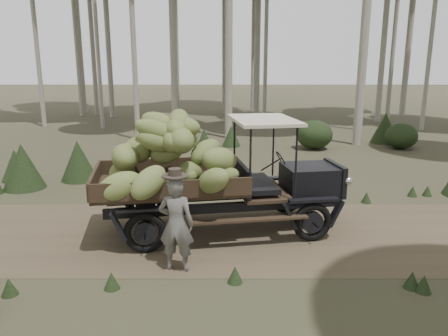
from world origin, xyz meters
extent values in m
plane|color=#473D2B|center=(0.00, 0.00, 0.00)|extent=(120.00, 120.00, 0.00)
cube|color=brown|center=(0.00, 0.00, 0.00)|extent=(70.00, 4.00, 0.01)
cube|color=black|center=(0.45, 0.56, 1.11)|extent=(1.27, 1.22, 0.61)
cube|color=black|center=(1.05, 0.66, 1.11)|extent=(0.29, 1.11, 0.69)
cube|color=black|center=(-1.08, 0.30, 1.22)|extent=(0.35, 1.54, 0.61)
cube|color=#38281C|center=(-2.60, 0.04, 1.11)|extent=(3.39, 2.48, 0.09)
cube|color=#38281C|center=(-2.77, 1.02, 1.30)|extent=(3.06, 0.58, 0.35)
cube|color=#38281C|center=(-2.44, -0.94, 1.30)|extent=(3.06, 0.58, 0.35)
cube|color=#38281C|center=(-4.13, -0.22, 1.30)|extent=(0.40, 1.97, 0.35)
cube|color=beige|center=(-0.61, 0.38, 2.45)|extent=(1.57, 2.07, 0.07)
cube|color=black|center=(-1.53, 0.65, 0.69)|extent=(5.03, 0.96, 0.20)
cube|color=black|center=(-1.39, -0.18, 0.69)|extent=(5.03, 0.96, 0.20)
torus|color=black|center=(0.08, 1.39, 0.42)|extent=(0.85, 0.29, 0.84)
torus|color=black|center=(0.38, -0.35, 0.42)|extent=(0.85, 0.29, 0.84)
torus|color=black|center=(-3.30, 0.82, 0.42)|extent=(0.85, 0.29, 0.84)
torus|color=black|center=(-3.00, -0.93, 0.42)|extent=(0.85, 0.29, 0.84)
sphere|color=beige|center=(1.05, 1.16, 1.16)|extent=(0.20, 0.20, 0.20)
sphere|color=beige|center=(1.22, 0.18, 1.16)|extent=(0.20, 0.20, 0.20)
ellipsoid|color=olive|center=(-2.19, 0.10, 1.38)|extent=(0.81, 1.00, 0.59)
ellipsoid|color=olive|center=(-3.32, 0.37, 1.81)|extent=(1.01, 1.06, 0.74)
ellipsoid|color=olive|center=(-2.84, -0.17, 2.11)|extent=(0.98, 0.73, 0.67)
ellipsoid|color=olive|center=(-2.41, 0.21, 2.43)|extent=(0.52, 0.92, 0.74)
ellipsoid|color=olive|center=(-2.28, 0.07, 1.33)|extent=(0.75, 0.88, 0.49)
ellipsoid|color=olive|center=(-3.52, 0.00, 1.73)|extent=(0.74, 0.99, 0.58)
ellipsoid|color=olive|center=(-2.50, -0.17, 2.10)|extent=(0.63, 0.84, 0.47)
ellipsoid|color=olive|center=(-2.84, -0.15, 2.31)|extent=(1.04, 0.66, 0.69)
ellipsoid|color=olive|center=(-1.52, -0.10, 1.40)|extent=(0.72, 1.00, 0.68)
ellipsoid|color=olive|center=(-1.86, 0.41, 1.76)|extent=(0.96, 1.06, 0.69)
ellipsoid|color=olive|center=(-2.51, 0.40, 2.08)|extent=(0.82, 0.92, 0.61)
ellipsoid|color=olive|center=(-2.44, 0.21, 2.33)|extent=(0.87, 0.79, 0.54)
ellipsoid|color=olive|center=(-3.63, 0.08, 1.33)|extent=(0.66, 0.91, 0.65)
ellipsoid|color=olive|center=(-1.55, -0.31, 1.74)|extent=(0.98, 0.85, 0.63)
ellipsoid|color=olive|center=(-2.44, 0.18, 2.10)|extent=(1.04, 0.63, 0.67)
ellipsoid|color=olive|center=(-2.47, -0.05, 2.30)|extent=(0.63, 0.82, 0.49)
ellipsoid|color=olive|center=(-3.45, -0.92, 1.34)|extent=(1.15, 0.77, 0.85)
ellipsoid|color=olive|center=(-2.67, 0.13, 1.81)|extent=(0.98, 0.68, 0.71)
ellipsoid|color=olive|center=(-2.89, 0.27, 2.07)|extent=(1.03, 0.60, 0.56)
ellipsoid|color=olive|center=(-2.79, 0.18, 2.38)|extent=(1.01, 0.58, 0.79)
ellipsoid|color=olive|center=(-1.58, -0.37, 1.38)|extent=(1.00, 0.52, 0.65)
ellipsoid|color=olive|center=(-3.50, 0.12, 1.75)|extent=(0.58, 1.02, 0.62)
ellipsoid|color=olive|center=(-2.32, -0.26, 2.13)|extent=(0.70, 0.86, 0.54)
ellipsoid|color=olive|center=(-2.38, 0.17, 2.33)|extent=(0.95, 0.63, 0.49)
ellipsoid|color=olive|center=(-2.86, -1.07, 1.48)|extent=(0.99, 1.05, 0.84)
ellipsoid|color=olive|center=(-1.67, -0.87, 1.46)|extent=(0.96, 0.97, 0.77)
imported|color=#5F5C57|center=(-2.31, -1.63, 0.87)|extent=(0.69, 0.50, 1.74)
cylinder|color=#342B24|center=(-2.31, -1.63, 1.76)|extent=(0.53, 0.53, 0.02)
cylinder|color=#342B24|center=(-2.31, -1.63, 1.82)|extent=(0.26, 0.26, 0.14)
cone|color=#233319|center=(-1.14, 10.04, 0.46)|extent=(0.83, 0.83, 0.92)
ellipsoid|color=#233319|center=(-2.01, 4.67, 0.23)|extent=(0.57, 0.57, 0.46)
cone|color=#233319|center=(-8.00, 4.39, 0.50)|extent=(0.90, 0.90, 1.00)
cone|color=#233319|center=(-4.65, 3.31, 0.24)|extent=(0.43, 0.43, 0.48)
cone|color=#233319|center=(5.89, 10.86, 0.70)|extent=(1.25, 1.25, 1.39)
ellipsoid|color=#233319|center=(-3.05, 4.67, 0.31)|extent=(0.77, 0.77, 0.61)
ellipsoid|color=#233319|center=(6.10, 9.47, 0.55)|extent=(1.34, 1.34, 1.07)
cone|color=#233319|center=(-7.36, 3.54, 0.67)|extent=(1.21, 1.21, 1.35)
ellipsoid|color=#233319|center=(2.38, 9.44, 0.62)|extent=(1.52, 1.52, 1.22)
cone|color=#233319|center=(-6.05, 4.47, 0.63)|extent=(1.14, 1.14, 1.26)
cone|color=#233319|center=(-2.16, 6.47, 0.66)|extent=(1.19, 1.19, 1.33)
cone|color=#233319|center=(1.81, -2.43, 0.15)|extent=(0.27, 0.27, 0.30)
cone|color=#233319|center=(4.23, 2.78, 0.15)|extent=(0.27, 0.27, 0.30)
cone|color=#233319|center=(2.33, 2.18, 0.15)|extent=(0.27, 0.27, 0.30)
cone|color=#233319|center=(-1.27, -2.12, 0.15)|extent=(0.27, 0.27, 0.30)
cone|color=#233319|center=(-2.52, 2.37, 0.15)|extent=(0.27, 0.27, 0.30)
cone|color=#233319|center=(-4.31, 2.37, 0.15)|extent=(0.27, 0.27, 0.30)
cone|color=#233319|center=(1.67, -2.30, 0.15)|extent=(0.27, 0.27, 0.30)
cone|color=#233319|center=(-4.39, 2.23, 0.15)|extent=(0.27, 0.27, 0.30)
cone|color=#233319|center=(-4.93, -2.53, 0.15)|extent=(0.27, 0.27, 0.30)
cone|color=#233319|center=(-0.73, 2.61, 0.15)|extent=(0.27, 0.27, 0.30)
cone|color=#233319|center=(-3.32, -2.32, 0.15)|extent=(0.27, 0.27, 0.30)
cone|color=#233319|center=(3.80, 2.74, 0.15)|extent=(0.27, 0.27, 0.30)
cone|color=#233319|center=(1.86, 2.92, 0.15)|extent=(0.27, 0.27, 0.30)
camera|label=1|loc=(-1.46, -8.89, 3.70)|focal=35.00mm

